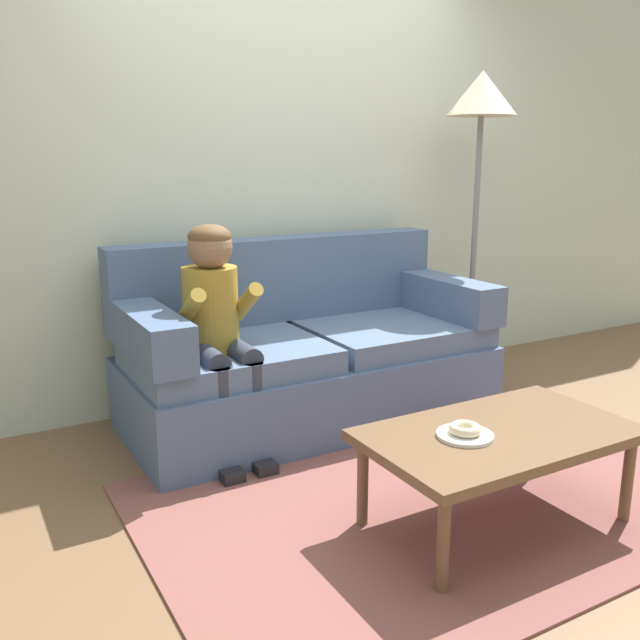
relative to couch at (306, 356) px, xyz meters
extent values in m
plane|color=brown|center=(0.12, -0.85, -0.35)|extent=(10.00, 10.00, 0.00)
cube|color=beige|center=(0.12, 0.55, 1.05)|extent=(8.00, 0.10, 2.80)
cube|color=brown|center=(0.12, -1.10, -0.34)|extent=(2.57, 1.60, 0.01)
cube|color=slate|center=(0.00, -0.05, -0.16)|extent=(1.94, 0.90, 0.38)
cube|color=slate|center=(-0.48, -0.10, 0.09)|extent=(0.93, 0.74, 0.12)
cube|color=slate|center=(0.48, -0.10, 0.09)|extent=(0.93, 0.74, 0.12)
cube|color=slate|center=(0.00, 0.30, 0.38)|extent=(1.94, 0.20, 0.46)
cube|color=slate|center=(-0.87, -0.05, 0.26)|extent=(0.20, 0.90, 0.22)
cube|color=slate|center=(0.87, -0.05, 0.26)|extent=(0.20, 0.90, 0.22)
cube|color=brown|center=(0.10, -1.36, 0.03)|extent=(1.04, 0.60, 0.04)
cylinder|color=brown|center=(-0.35, -1.60, -0.17)|extent=(0.04, 0.04, 0.35)
cylinder|color=brown|center=(0.56, -1.60, -0.17)|extent=(0.04, 0.04, 0.35)
cylinder|color=brown|center=(-0.35, -1.12, -0.17)|extent=(0.04, 0.04, 0.35)
cylinder|color=brown|center=(0.56, -1.12, -0.17)|extent=(0.04, 0.04, 0.35)
cylinder|color=olive|center=(-0.58, -0.13, 0.35)|extent=(0.26, 0.26, 0.40)
sphere|color=#846047|center=(-0.58, -0.15, 0.65)|extent=(0.21, 0.21, 0.21)
ellipsoid|color=brown|center=(-0.58, -0.15, 0.70)|extent=(0.20, 0.20, 0.12)
cylinder|color=#333847|center=(-0.66, -0.28, 0.16)|extent=(0.11, 0.30, 0.11)
cylinder|color=#333847|center=(-0.66, -0.43, -0.07)|extent=(0.09, 0.09, 0.44)
cube|color=black|center=(-0.66, -0.48, -0.32)|extent=(0.10, 0.20, 0.06)
cylinder|color=olive|center=(-0.71, -0.24, 0.39)|extent=(0.07, 0.29, 0.23)
cylinder|color=#333847|center=(-0.50, -0.28, 0.16)|extent=(0.11, 0.30, 0.11)
cylinder|color=#333847|center=(-0.50, -0.43, -0.07)|extent=(0.09, 0.09, 0.44)
cube|color=black|center=(-0.50, -0.48, -0.32)|extent=(0.10, 0.20, 0.06)
cylinder|color=olive|center=(-0.44, -0.24, 0.39)|extent=(0.07, 0.29, 0.23)
cylinder|color=white|center=(-0.06, -1.34, 0.05)|extent=(0.21, 0.21, 0.01)
torus|color=beige|center=(-0.06, -1.34, 0.08)|extent=(0.17, 0.17, 0.04)
cube|color=red|center=(0.44, -0.81, -0.32)|extent=(0.16, 0.09, 0.05)
cylinder|color=red|center=(0.36, -0.81, -0.32)|extent=(0.06, 0.06, 0.05)
cylinder|color=red|center=(0.53, -0.81, -0.32)|extent=(0.06, 0.06, 0.05)
cylinder|color=slate|center=(1.28, 0.12, -0.33)|extent=(0.30, 0.30, 0.03)
cylinder|color=slate|center=(1.28, 0.12, 0.51)|extent=(0.04, 0.04, 1.66)
cone|color=beige|center=(1.28, 0.12, 1.42)|extent=(0.42, 0.42, 0.26)
camera|label=1|loc=(-1.67, -3.11, 1.06)|focal=38.18mm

